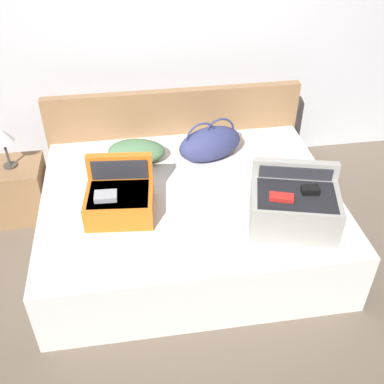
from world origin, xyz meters
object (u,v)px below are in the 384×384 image
object	(u,v)px
hard_case_large	(294,206)
duffel_bag	(210,144)
pillow_near_headboard	(137,151)
table_lamp	(2,137)
hard_case_medium	(120,198)
bed	(190,219)
nightstand	(18,190)

from	to	relation	value
hard_case_large	duffel_bag	bearing A→B (deg)	129.61
duffel_bag	pillow_near_headboard	xyz separation A→B (m)	(-0.56, 0.06, -0.05)
table_lamp	hard_case_medium	bearing A→B (deg)	-39.81
hard_case_large	duffel_bag	world-z (taller)	hard_case_large
table_lamp	hard_case_large	bearing A→B (deg)	-27.13
bed	table_lamp	distance (m)	1.51
bed	hard_case_medium	bearing A→B (deg)	-165.01
pillow_near_headboard	table_lamp	world-z (taller)	table_lamp
bed	duffel_bag	distance (m)	0.60
hard_case_large	duffel_bag	size ratio (longest dim) A/B	1.12
hard_case_large	duffel_bag	distance (m)	0.92
hard_case_medium	duffel_bag	size ratio (longest dim) A/B	0.84
hard_case_large	table_lamp	xyz separation A→B (m)	(-1.92, 0.99, 0.10)
pillow_near_headboard	table_lamp	distance (m)	0.99
hard_case_medium	hard_case_large	bearing A→B (deg)	-9.20
hard_case_large	table_lamp	distance (m)	2.16
duffel_bag	pillow_near_headboard	bearing A→B (deg)	174.36
bed	duffel_bag	size ratio (longest dim) A/B	3.65
hard_case_medium	duffel_bag	bearing A→B (deg)	43.39
nightstand	table_lamp	bearing A→B (deg)	153.43
bed	pillow_near_headboard	distance (m)	0.67
pillow_near_headboard	nightstand	size ratio (longest dim) A/B	0.94
hard_case_medium	pillow_near_headboard	xyz separation A→B (m)	(0.14, 0.60, -0.03)
hard_case_large	pillow_near_headboard	world-z (taller)	hard_case_large
hard_case_medium	nightstand	world-z (taller)	hard_case_medium
hard_case_medium	nightstand	bearing A→B (deg)	145.96
hard_case_large	nightstand	bearing A→B (deg)	167.75
duffel_bag	nightstand	world-z (taller)	duffel_bag
bed	hard_case_large	size ratio (longest dim) A/B	3.25
bed	table_lamp	xyz separation A→B (m)	(-1.32, 0.56, 0.49)
pillow_near_headboard	nightstand	world-z (taller)	pillow_near_headboard
bed	nightstand	world-z (taller)	bed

